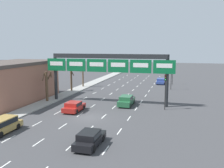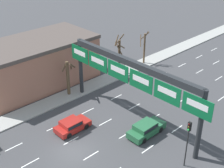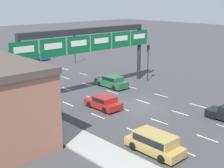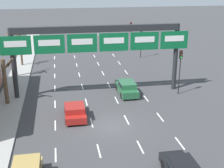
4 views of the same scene
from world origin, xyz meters
name	(u,v)px [view 2 (image 2 of 4)]	position (x,y,z in m)	size (l,w,h in m)	color
ground_plane	(73,152)	(0.00, 0.00, 0.00)	(220.00, 220.00, 0.00)	#3D3D3F
sidewalk_left	(25,114)	(-9.65, 0.00, 0.07)	(2.80, 110.00, 0.15)	#999993
lane_dashes	(157,104)	(0.00, 13.50, 0.00)	(10.02, 67.00, 0.01)	white
sign_gantry	(131,74)	(0.00, 8.33, 6.14)	(20.46, 0.70, 7.77)	#232628
building_near	(36,62)	(-15.75, 5.67, 3.23)	(8.77, 16.82, 6.44)	#9E6651
car_green	(146,128)	(3.15, 7.68, 0.81)	(1.90, 4.66, 1.52)	#235B38
car_red	(72,125)	(-3.08, 2.22, 0.73)	(1.97, 4.02, 1.37)	maroon
traffic_light_near_gantry	(188,136)	(8.96, 6.61, 3.60)	(0.30, 0.35, 5.07)	black
tree_bare_closest	(144,47)	(-9.78, 21.96, 2.96)	(1.39, 1.97, 5.41)	brown
tree_bare_second	(119,53)	(-10.02, 16.50, 3.23)	(1.74, 1.71, 5.98)	brown
tree_bare_third	(68,76)	(-9.82, 6.85, 2.81)	(1.75, 1.72, 4.93)	brown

